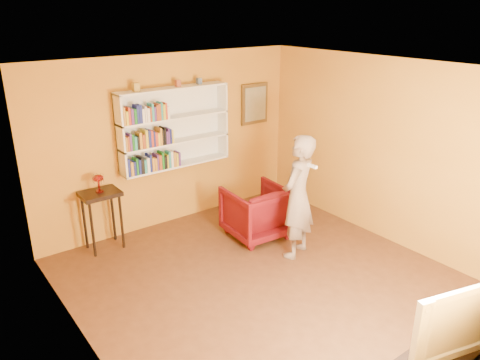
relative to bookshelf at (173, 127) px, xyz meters
name	(u,v)px	position (x,y,z in m)	size (l,w,h in m)	color
room_shell	(274,214)	(0.00, -2.41, -0.58)	(5.30, 5.80, 2.88)	#4B2C18
bookshelf	(173,127)	(0.00, 0.00, 0.00)	(1.80, 0.29, 1.23)	white
books_row_lower	(153,163)	(-0.43, -0.11, -0.46)	(0.87, 0.19, 0.27)	navy
books_row_middle	(148,139)	(-0.47, -0.11, -0.08)	(0.76, 0.18, 0.27)	#B57C24
books_row_upper	(145,114)	(-0.50, -0.11, 0.30)	(0.72, 0.18, 0.26)	#B57C24
ornament_left	(136,87)	(-0.59, -0.06, 0.68)	(0.09, 0.09, 0.12)	#AB8A31
ornament_centre	(178,83)	(0.09, -0.06, 0.67)	(0.07, 0.07, 0.10)	#9B4C33
ornament_right	(199,81)	(0.46, -0.06, 0.67)	(0.07, 0.07, 0.10)	slate
framed_painting	(255,104)	(1.65, 0.05, 0.16)	(0.55, 0.05, 0.70)	#513817
console_table	(101,202)	(-1.30, -0.16, -0.86)	(0.54, 0.41, 0.88)	black
ruby_lustre	(98,180)	(-1.30, -0.16, -0.52)	(0.16, 0.16, 0.26)	maroon
armchair	(256,212)	(0.72, -1.19, -1.19)	(0.85, 0.88, 0.80)	#49050E
person	(298,197)	(0.81, -1.97, -0.71)	(0.64, 0.42, 1.76)	#7D6A5B
game_remote	(312,166)	(0.69, -2.33, -0.14)	(0.04, 0.15, 0.04)	white
television	(459,313)	(0.20, -4.66, -0.76)	(1.20, 0.16, 0.69)	black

